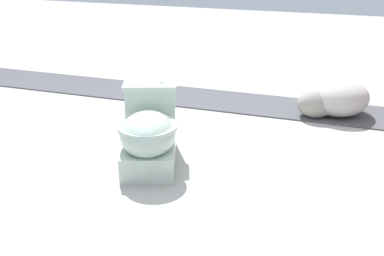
% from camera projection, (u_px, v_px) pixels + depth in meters
% --- Properties ---
extents(ground_plane, '(14.00, 14.00, 0.00)m').
position_uv_depth(ground_plane, '(152.00, 164.00, 3.06)').
color(ground_plane, '#A8A59E').
extents(gravel_strip, '(0.56, 8.00, 0.01)m').
position_uv_depth(gravel_strip, '(261.00, 105.00, 4.11)').
color(gravel_strip, '#4C4C51').
rests_on(gravel_strip, ground).
extents(toilet, '(0.71, 0.55, 0.52)m').
position_uv_depth(toilet, '(149.00, 134.00, 2.98)').
color(toilet, '#B2C6B7').
rests_on(toilet, ground).
extents(boulder_near, '(0.36, 0.40, 0.24)m').
position_uv_depth(boulder_near, '(316.00, 104.00, 3.80)').
color(boulder_near, gray).
rests_on(boulder_near, ground).
extents(boulder_far, '(0.71, 0.71, 0.32)m').
position_uv_depth(boulder_far, '(339.00, 97.00, 3.84)').
color(boulder_far, '#B7B2AD').
rests_on(boulder_far, ground).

